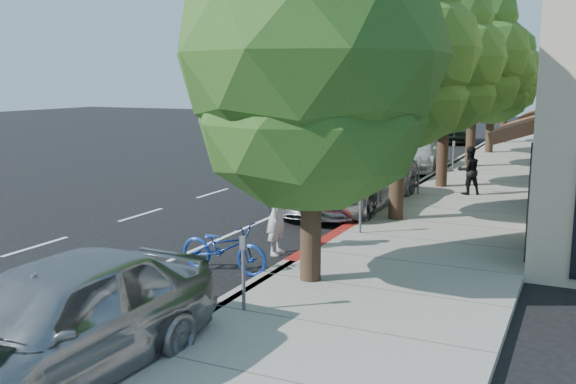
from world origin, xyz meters
The scene contains 18 objects.
ground centered at (0.00, 0.00, 0.00)m, with size 120.00×120.00×0.00m, color black.
sidewalk centered at (2.30, 8.00, 0.07)m, with size 4.60×56.00×0.15m, color gray.
curb centered at (0.00, 8.00, 0.07)m, with size 0.30×56.00×0.15m, color #9E998E.
curb_red_segment centered at (0.00, 1.00, 0.07)m, with size 0.32×4.00×0.15m, color maroon.
street_tree_0 centered at (0.90, -2.00, 4.27)m, with size 5.01×5.01×7.14m.
street_tree_1 centered at (0.90, 4.00, 4.60)m, with size 4.24×4.24×7.36m.
street_tree_2 centered at (0.90, 10.00, 4.55)m, with size 4.16×4.16×7.28m.
street_tree_3 centered at (0.90, 16.00, 4.95)m, with size 4.66×4.66×7.95m.
street_tree_4 centered at (0.90, 22.00, 4.15)m, with size 4.46×4.46×6.83m.
street_tree_5 centered at (0.90, 28.00, 4.37)m, with size 4.38×4.38×7.10m.
cyclist centered at (-0.70, -0.16, 0.95)m, with size 0.69×0.45×1.89m, color silver.
bicycle centered at (-1.08, -1.89, 0.53)m, with size 0.70×2.00×1.05m, color #163C9C.
silver_suv centered at (-1.12, 5.50, 0.90)m, with size 2.99×6.48×1.80m, color silver.
dark_sedan centered at (-1.65, 10.56, 0.68)m, with size 1.45×4.15×1.37m, color black.
white_pickup centered at (-1.34, 15.00, 0.74)m, with size 2.07×5.09×1.48m, color silver.
dark_suv_far centered at (-2.06, 28.00, 0.85)m, with size 2.00×4.97×1.69m, color black.
near_car_a centered at (-0.50, -7.10, 0.86)m, with size 2.03×5.04×1.72m, color #97989C.
pedestrian centered at (2.06, 8.71, 0.95)m, with size 0.78×0.61×1.60m, color black.
Camera 1 is at (5.50, -12.89, 3.93)m, focal length 40.00 mm.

